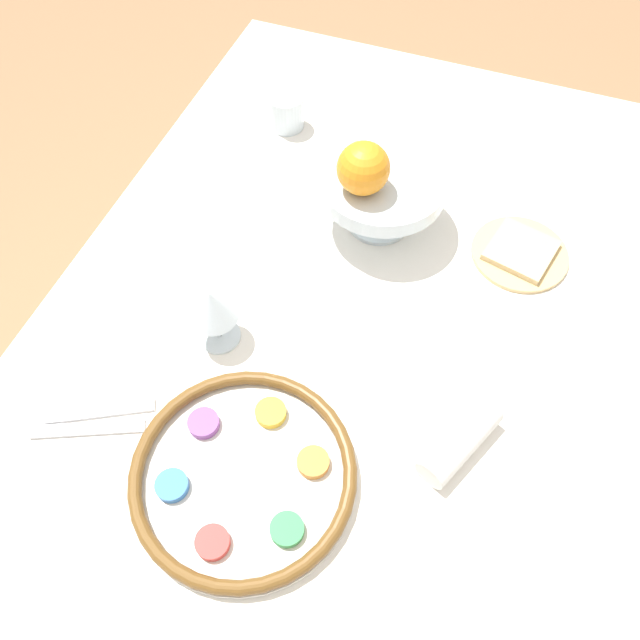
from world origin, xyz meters
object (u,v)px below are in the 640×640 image
bread_plate (520,252)px  seder_plate (243,474)px  fruit_stand (382,187)px  cup_near (286,111)px  orange_fruit (363,168)px  wine_glass (212,306)px  napkin_roll (460,442)px

bread_plate → seder_plate: bearing=151.6°
bread_plate → fruit_stand: bearing=92.6°
seder_plate → bread_plate: (0.54, -0.29, -0.01)m
seder_plate → cup_near: (0.72, 0.22, 0.02)m
orange_fruit → cup_near: 0.35m
seder_plate → fruit_stand: 0.53m
wine_glass → cup_near: 0.53m
seder_plate → napkin_roll: napkin_roll is taller
wine_glass → orange_fruit: (0.29, -0.14, 0.07)m
napkin_roll → cup_near: cup_near is taller
fruit_stand → bread_plate: fruit_stand is taller
seder_plate → orange_fruit: 0.51m
orange_fruit → bread_plate: (0.05, -0.28, -0.15)m
orange_fruit → bread_plate: orange_fruit is taller
fruit_stand → napkin_roll: fruit_stand is taller
seder_plate → bread_plate: 0.61m
wine_glass → bread_plate: size_ratio=0.71×
wine_glass → orange_fruit: 0.33m
napkin_roll → cup_near: (0.57, 0.50, 0.01)m
orange_fruit → napkin_roll: bearing=-142.3°
orange_fruit → napkin_roll: (-0.34, -0.27, -0.13)m
bread_plate → cup_near: bearing=71.0°
bread_plate → cup_near: cup_near is taller
wine_glass → orange_fruit: size_ratio=1.38×
fruit_stand → napkin_roll: 0.45m
seder_plate → orange_fruit: size_ratio=3.64×
orange_fruit → bread_plate: 0.32m
bread_plate → napkin_roll: bearing=177.2°
wine_glass → fruit_stand: bearing=-27.2°
fruit_stand → bread_plate: 0.27m
cup_near → napkin_roll: bearing=-138.9°
wine_glass → napkin_roll: (-0.05, -0.41, -0.06)m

